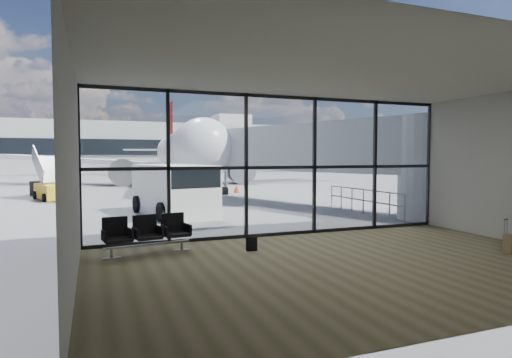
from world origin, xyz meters
TOP-DOWN VIEW (x-y plane):
  - ground at (0.00, 40.00)m, footprint 220.00×220.00m
  - lounge_shell at (0.00, -4.80)m, footprint 12.02×8.01m
  - glass_curtain_wall at (0.00, 0.00)m, footprint 12.10×0.12m
  - jet_bridge at (4.90, 7.07)m, footprint 8.00×16.50m
  - apron_railing at (5.60, 3.50)m, footprint 0.06×5.46m
  - far_terminal at (-0.59, 61.97)m, footprint 80.00×12.20m
  - tree_5 at (-15.00, 72.00)m, footprint 6.27×6.27m
  - seating_row at (-4.36, -1.07)m, footprint 2.25×0.96m
  - backpack at (-1.69, -1.81)m, footprint 0.30×0.28m
  - suitcase at (4.51, -4.54)m, footprint 0.38×0.32m
  - airliner at (2.48, 29.33)m, footprint 32.58×37.88m
  - service_van at (-2.35, 6.04)m, footprint 3.18×5.36m
  - belt_loader at (-8.42, 19.48)m, footprint 2.25×3.79m
  - mobile_stairs at (-7.73, 15.40)m, footprint 2.77×4.00m
  - traffic_cone_a at (-2.39, 14.87)m, footprint 0.45×0.45m
  - traffic_cone_b at (-2.06, 12.69)m, footprint 0.42×0.42m
  - traffic_cone_c at (3.81, 16.06)m, footprint 0.43×0.43m

SIDE VIEW (x-z plane):
  - ground at x=0.00m, z-range 0.00..0.00m
  - backpack at x=-1.69m, z-range -0.01..0.41m
  - suitcase at x=4.51m, z-range -0.18..0.72m
  - traffic_cone_b at x=-2.06m, z-range -0.01..0.59m
  - traffic_cone_c at x=3.81m, z-range -0.02..0.60m
  - traffic_cone_a at x=-2.39m, z-range -0.02..0.62m
  - seating_row at x=-4.36m, z-range 0.05..1.05m
  - belt_loader at x=-8.42m, z-range -0.27..1.39m
  - mobile_stairs at x=-7.73m, z-range -0.67..1.90m
  - apron_railing at x=5.60m, z-range 0.16..1.27m
  - service_van at x=-2.35m, z-range 0.03..2.22m
  - glass_curtain_wall at x=0.00m, z-range 0.00..4.50m
  - lounge_shell at x=0.00m, z-range 0.40..4.91m
  - jet_bridge at x=4.90m, z-range 0.59..4.92m
  - airliner at x=2.48m, z-range -1.91..7.86m
  - far_terminal at x=-0.59m, z-range -1.29..9.71m
  - tree_5 at x=-15.00m, z-range 1.36..10.39m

